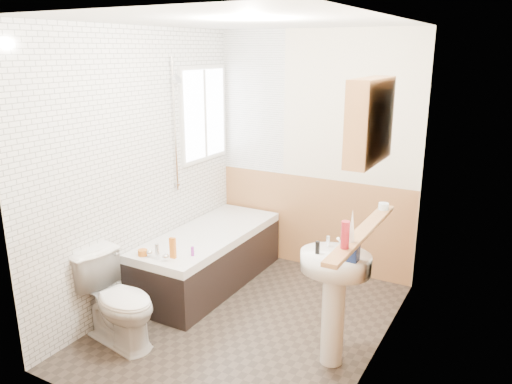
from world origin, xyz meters
TOP-DOWN VIEW (x-y plane):
  - floor at (0.00, 0.00)m, footprint 2.80×2.80m
  - ceiling at (0.00, 0.00)m, footprint 2.80×2.80m
  - wall_back at (0.00, 1.41)m, footprint 2.20×0.02m
  - wall_front at (0.00, -1.41)m, footprint 2.20×0.02m
  - wall_left at (-1.11, 0.00)m, footprint 0.02×2.80m
  - wall_right at (1.11, 0.00)m, footprint 0.02×2.80m
  - wainscot_right at (1.09, 0.00)m, footprint 0.01×2.80m
  - wainscot_front at (0.00, -1.39)m, footprint 2.20×0.01m
  - wainscot_back at (0.00, 1.39)m, footprint 2.20×0.01m
  - tile_cladding_left at (-1.09, 0.00)m, footprint 0.01×2.80m
  - tile_return_back at (-0.73, 1.39)m, footprint 0.75×0.01m
  - window at (-1.06, 0.95)m, footprint 0.03×0.79m
  - bathtub at (-0.73, 0.48)m, footprint 0.70×1.74m
  - shower_riser at (-1.04, 0.43)m, footprint 0.11×0.09m
  - toilet at (-0.76, -0.75)m, footprint 0.81×0.54m
  - sink at (0.84, -0.18)m, footprint 0.52×0.42m
  - pine_shelf at (1.04, -0.23)m, footprint 0.10×1.27m
  - medicine_cabinet at (1.01, -0.14)m, footprint 0.16×0.61m
  - foam_can at (1.04, -0.60)m, footprint 0.07×0.07m
  - green_bottle at (1.04, -0.47)m, footprint 0.05×0.05m
  - black_jar at (1.04, 0.28)m, footprint 0.10×0.10m
  - soap_bottle at (0.98, -0.25)m, footprint 0.09×0.18m
  - clear_bottle at (0.72, -0.25)m, footprint 0.04×0.04m
  - blue_gel at (-0.63, -0.20)m, footprint 0.05×0.04m
  - cream_jar at (-0.90, -0.29)m, footprint 0.11×0.11m
  - orange_bottle at (-0.51, -0.08)m, footprint 0.04×0.04m

SIDE VIEW (x-z plane):
  - floor at x=0.00m, z-range 0.00..0.00m
  - bathtub at x=-0.73m, z-range -0.06..0.63m
  - toilet at x=-0.76m, z-range 0.00..0.73m
  - wainscot_right at x=1.09m, z-range 0.00..1.00m
  - wainscot_front at x=0.00m, z-range 0.00..1.00m
  - wainscot_back at x=0.00m, z-range 0.00..1.00m
  - cream_jar at x=-0.90m, z-range 0.55..0.61m
  - orange_bottle at x=-0.51m, z-range 0.55..0.64m
  - sink at x=0.84m, z-range 0.13..1.14m
  - blue_gel at x=-0.63m, z-range 0.55..0.74m
  - soap_bottle at x=0.98m, z-range 0.89..0.97m
  - clear_bottle at x=0.72m, z-range 0.89..0.98m
  - pine_shelf at x=1.04m, z-range 1.09..1.12m
  - black_jar at x=1.04m, z-range 1.12..1.17m
  - foam_can at x=1.04m, z-range 1.12..1.30m
  - green_bottle at x=1.04m, z-range 1.12..1.34m
  - wall_back at x=0.00m, z-range 0.00..2.50m
  - wall_front at x=0.00m, z-range 0.00..2.50m
  - wall_left at x=-1.11m, z-range 0.00..2.50m
  - wall_right at x=1.11m, z-range 0.00..2.50m
  - tile_cladding_left at x=-1.09m, z-range 0.00..2.50m
  - window at x=-1.06m, z-range 1.15..2.15m
  - shower_riser at x=-1.04m, z-range 1.06..2.34m
  - tile_return_back at x=-0.73m, z-range 1.00..2.50m
  - medicine_cabinet at x=1.01m, z-range 1.57..2.12m
  - ceiling at x=0.00m, z-range 2.50..2.50m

